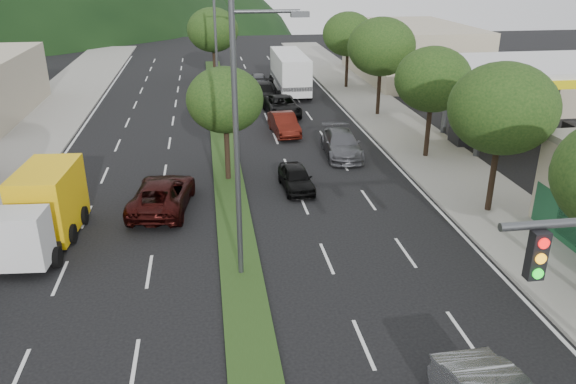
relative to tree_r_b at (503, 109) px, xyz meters
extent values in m
cube|color=gray|center=(0.50, 13.00, -4.96)|extent=(5.00, 90.00, 0.15)
cube|color=gray|center=(-25.00, 13.00, -4.96)|extent=(6.00, 90.00, 0.15)
cube|color=#233B15|center=(-12.00, 16.00, -4.98)|extent=(1.60, 56.00, 0.12)
cube|color=black|center=(-6.60, -13.65, 0.66)|extent=(0.35, 0.25, 1.05)
cube|color=silver|center=(7.00, 10.00, -0.04)|extent=(12.00, 8.00, 0.50)
cube|color=yellow|center=(7.00, 10.00, -0.39)|extent=(12.20, 8.20, 0.50)
cylinder|color=#47494C|center=(3.00, 7.50, -2.74)|extent=(0.36, 0.36, 4.60)
cylinder|color=#47494C|center=(3.00, 12.50, -2.74)|extent=(0.36, 0.36, 4.60)
cylinder|color=#47494C|center=(11.00, 12.50, -2.74)|extent=(0.36, 0.36, 4.60)
cube|color=black|center=(3.00, 10.00, -4.49)|extent=(0.80, 1.60, 1.10)
cube|color=black|center=(11.00, 10.00, -4.49)|extent=(0.80, 1.60, 1.10)
cube|color=#B9AE93|center=(7.50, 32.00, -2.44)|extent=(10.00, 16.00, 5.20)
cylinder|color=black|center=(0.00, 0.00, -2.98)|extent=(0.28, 0.28, 3.81)
ellipsoid|color=black|center=(0.00, 0.00, 0.01)|extent=(4.80, 4.80, 4.08)
cylinder|color=black|center=(0.00, 8.00, -3.09)|extent=(0.28, 0.28, 3.58)
ellipsoid|color=black|center=(0.00, 8.00, -0.28)|extent=(4.40, 4.40, 3.74)
cylinder|color=black|center=(0.00, 18.00, -2.93)|extent=(0.28, 0.28, 3.92)
ellipsoid|color=black|center=(0.00, 18.00, 0.15)|extent=(5.00, 5.00, 4.25)
cylinder|color=black|center=(0.00, 28.00, -3.04)|extent=(0.28, 0.28, 3.70)
ellipsoid|color=black|center=(0.00, 28.00, -0.13)|extent=(4.60, 4.60, 3.91)
cylinder|color=black|center=(-12.00, 6.00, -3.24)|extent=(0.28, 0.28, 3.36)
ellipsoid|color=black|center=(-12.00, 6.00, -0.60)|extent=(4.00, 4.00, 3.40)
cylinder|color=black|center=(-12.00, 32.00, -3.01)|extent=(0.28, 0.28, 3.81)
ellipsoid|color=black|center=(-12.00, 32.00, -0.02)|extent=(4.80, 4.80, 4.08)
cylinder|color=#47494C|center=(-12.00, -4.00, -0.04)|extent=(0.20, 0.20, 10.00)
cylinder|color=#47494C|center=(-10.90, -4.00, 4.56)|extent=(2.20, 0.12, 0.12)
cube|color=#47494C|center=(-9.80, -4.00, 4.46)|extent=(0.60, 0.25, 0.18)
cylinder|color=#47494C|center=(-12.00, 21.00, -0.04)|extent=(0.20, 0.20, 10.00)
imported|color=black|center=(-15.29, 2.65, -4.27)|extent=(3.28, 5.82, 1.53)
imported|color=black|center=(-8.56, 4.18, -4.41)|extent=(1.68, 3.77, 1.26)
imported|color=#535358|center=(-4.95, 9.18, -4.30)|extent=(2.37, 5.20, 1.47)
imported|color=#4A130C|center=(-7.79, 14.18, -4.32)|extent=(1.87, 4.46, 1.43)
imported|color=black|center=(-7.23, 19.18, -4.31)|extent=(2.62, 5.31, 1.45)
imported|color=#4F5055|center=(-8.07, 29.18, -4.37)|extent=(1.92, 4.01, 1.32)
imported|color=black|center=(-8.08, 24.18, -4.31)|extent=(2.60, 5.23, 1.46)
cube|color=silver|center=(-20.15, -2.68, -3.55)|extent=(2.14, 1.64, 2.13)
cube|color=yellow|center=(-19.87, 0.74, -3.46)|extent=(2.44, 4.05, 2.88)
cube|color=black|center=(-19.93, 0.00, -4.62)|extent=(2.28, 5.51, 0.28)
cylinder|color=black|center=(-19.05, -2.37, -4.62)|extent=(0.34, 0.85, 0.83)
cylinder|color=black|center=(-21.18, -2.20, -4.62)|extent=(0.34, 0.85, 0.83)
cylinder|color=black|center=(-18.89, -0.36, -4.62)|extent=(0.34, 0.85, 0.83)
cylinder|color=black|center=(-21.02, -0.19, -4.62)|extent=(0.34, 0.85, 0.83)
cylinder|color=black|center=(-18.74, 1.47, -4.62)|extent=(0.34, 0.85, 0.83)
cylinder|color=black|center=(-20.87, 1.64, -4.62)|extent=(0.34, 0.85, 0.83)
cube|color=white|center=(-5.44, 27.10, -3.09)|extent=(2.58, 9.02, 3.00)
cube|color=#5E5E62|center=(-5.44, 27.10, -3.84)|extent=(2.64, 9.02, 0.35)
cylinder|color=black|center=(-6.66, 30.71, -4.59)|extent=(0.36, 0.90, 0.90)
cylinder|color=black|center=(-4.16, 30.69, -4.59)|extent=(0.36, 0.90, 0.90)
cylinder|color=black|center=(-6.67, 29.63, -4.59)|extent=(0.36, 0.90, 0.90)
cylinder|color=black|center=(-4.17, 29.61, -4.59)|extent=(0.36, 0.90, 0.90)
cylinder|color=black|center=(-6.72, 23.88, -4.59)|extent=(0.36, 0.90, 0.90)
cylinder|color=black|center=(-4.22, 23.85, -4.59)|extent=(0.36, 0.90, 0.90)
camera|label=1|loc=(-12.94, -22.64, 6.12)|focal=35.00mm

